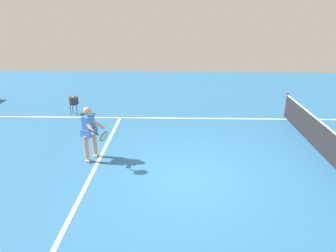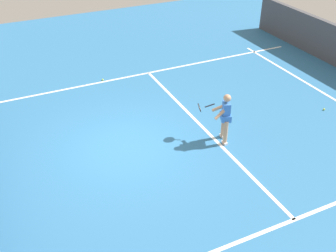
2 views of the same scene
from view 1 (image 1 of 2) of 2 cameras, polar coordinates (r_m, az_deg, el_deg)
The scene contains 5 objects.
ground_plane at distance 7.88m, azimuth 4.23°, elevation -9.51°, with size 26.36×26.36×0.00m, color teal.
service_line_marking at distance 8.16m, azimuth -14.20°, elevation -8.98°, with size 8.72×0.10×0.01m, color white.
sideline_left_marking at distance 11.82m, azimuth 3.33°, elevation 1.47°, with size 0.10×18.28×0.01m, color white.
tennis_player at distance 8.61m, azimuth -14.39°, elevation -1.04°, with size 1.01×0.85×1.55m.
ball_hopper at distance 12.71m, azimuth -17.21°, elevation 4.53°, with size 0.36×0.36×0.74m.
Camera 1 is at (6.74, -0.40, 4.06)m, focal length 32.62 mm.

